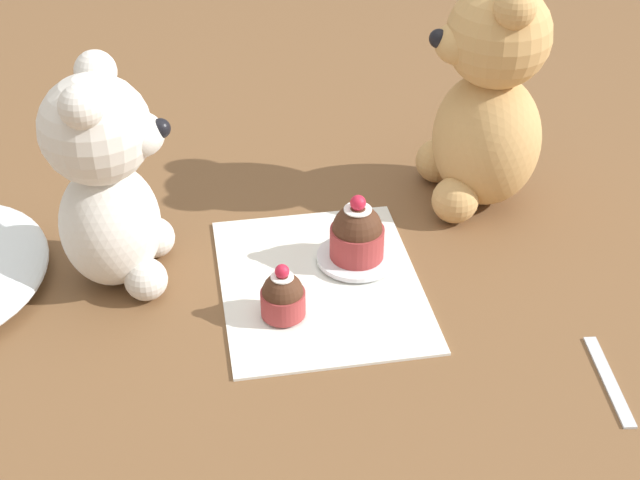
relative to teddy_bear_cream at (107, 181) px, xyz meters
The scene contains 8 objects.
ground_plane 0.24m from the teddy_bear_cream, 103.98° to the right, with size 4.00×4.00×0.00m, color brown.
knitted_placemat 0.24m from the teddy_bear_cream, 103.98° to the right, with size 0.26×0.21×0.01m, color silver.
teddy_bear_cream is the anchor object (origin of this frame).
teddy_bear_tan 0.43m from the teddy_bear_cream, 78.47° to the right, with size 0.15×0.14×0.27m.
cupcake_near_cream_bear 0.21m from the teddy_bear_cream, 121.91° to the right, with size 0.04×0.04×0.06m.
saucer_plate 0.27m from the teddy_bear_cream, 95.07° to the right, with size 0.09×0.09×0.01m, color silver.
cupcake_near_tan_bear 0.26m from the teddy_bear_cream, 95.07° to the right, with size 0.06×0.06×0.07m.
teaspoon 0.51m from the teddy_bear_cream, 118.58° to the right, with size 0.12×0.01×0.01m, color silver.
Camera 1 is at (-0.73, 0.13, 0.57)m, focal length 50.00 mm.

